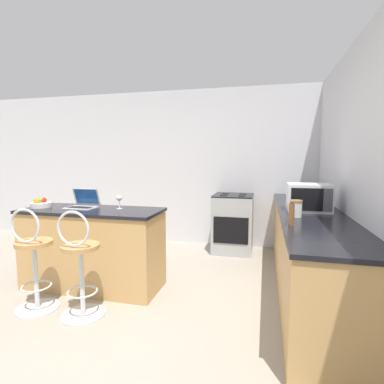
{
  "coord_description": "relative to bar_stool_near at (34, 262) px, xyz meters",
  "views": [
    {
      "loc": [
        1.4,
        -2.33,
        1.47
      ],
      "look_at": [
        0.42,
        1.66,
        1.0
      ],
      "focal_mm": 28.0,
      "sensor_mm": 36.0,
      "label": 1
    }
  ],
  "objects": [
    {
      "name": "microwave",
      "position": [
        2.59,
        1.08,
        0.57
      ],
      "size": [
        0.44,
        0.37,
        0.29
      ],
      "color": "silver",
      "rests_on": "counter_right"
    },
    {
      "name": "pepper_mill",
      "position": [
        2.36,
        0.3,
        0.53
      ],
      "size": [
        0.05,
        0.05,
        0.22
      ],
      "color": "brown",
      "rests_on": "counter_right"
    },
    {
      "name": "wall_back",
      "position": [
        0.73,
        2.66,
        0.82
      ],
      "size": [
        12.0,
        0.06,
        2.6
      ],
      "color": "silver",
      "rests_on": "ground_plane"
    },
    {
      "name": "laptop",
      "position": [
        0.1,
        0.7,
        0.48
      ],
      "size": [
        0.33,
        0.27,
        0.22
      ],
      "color": "silver",
      "rests_on": "breakfast_bar"
    },
    {
      "name": "mug_white",
      "position": [
        2.56,
        2.37,
        0.48
      ],
      "size": [
        0.09,
        0.08,
        0.1
      ],
      "color": "white",
      "rests_on": "counter_right"
    },
    {
      "name": "breakfast_bar",
      "position": [
        0.25,
        0.61,
        -0.02
      ],
      "size": [
        1.57,
        0.62,
        0.9
      ],
      "color": "tan",
      "rests_on": "ground_plane"
    },
    {
      "name": "storage_jar",
      "position": [
        2.43,
        0.69,
        0.51
      ],
      "size": [
        0.12,
        0.12,
        0.16
      ],
      "color": "silver",
      "rests_on": "counter_right"
    },
    {
      "name": "wine_glass_short",
      "position": [
        0.55,
        0.7,
        0.54
      ],
      "size": [
        0.07,
        0.07,
        0.16
      ],
      "color": "silver",
      "rests_on": "breakfast_bar"
    },
    {
      "name": "fruit_bowl",
      "position": [
        -0.38,
        0.59,
        0.47
      ],
      "size": [
        0.23,
        0.23,
        0.11
      ],
      "color": "silver",
      "rests_on": "breakfast_bar"
    },
    {
      "name": "bar_stool_far",
      "position": [
        0.51,
        0.0,
        0.0
      ],
      "size": [
        0.4,
        0.4,
        1.01
      ],
      "color": "silver",
      "rests_on": "ground_plane"
    },
    {
      "name": "bar_stool_near",
      "position": [
        0.0,
        0.0,
        0.0
      ],
      "size": [
        0.4,
        0.4,
        1.01
      ],
      "color": "silver",
      "rests_on": "ground_plane"
    },
    {
      "name": "stove_range",
      "position": [
        1.66,
        2.31,
        -0.02
      ],
      "size": [
        0.6,
        0.61,
        0.91
      ],
      "color": "#9EA3A8",
      "rests_on": "ground_plane"
    },
    {
      "name": "counter_right",
      "position": [
        2.62,
        1.07,
        -0.02
      ],
      "size": [
        0.67,
        3.16,
        0.9
      ],
      "color": "tan",
      "rests_on": "ground_plane"
    },
    {
      "name": "ground_plane",
      "position": [
        0.73,
        0.0,
        -0.48
      ],
      "size": [
        20.0,
        20.0,
        0.0
      ],
      "primitive_type": "plane",
      "color": "gray"
    },
    {
      "name": "mug_blue",
      "position": [
        2.52,
        1.76,
        0.48
      ],
      "size": [
        0.09,
        0.08,
        0.1
      ],
      "color": "#2D51AD",
      "rests_on": "counter_right"
    }
  ]
}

